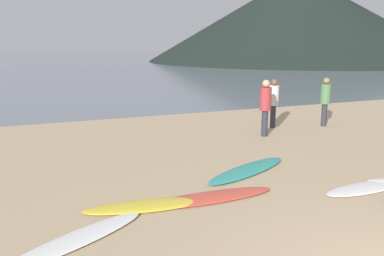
% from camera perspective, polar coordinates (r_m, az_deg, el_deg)
% --- Properties ---
extents(ground_plane, '(120.00, 120.00, 0.20)m').
position_cam_1_polar(ground_plane, '(13.23, -4.94, -0.36)').
color(ground_plane, tan).
rests_on(ground_plane, ground).
extents(ocean_water, '(140.00, 100.00, 0.01)m').
position_cam_1_polar(ocean_water, '(64.59, -19.10, 9.05)').
color(ocean_water, slate).
rests_on(ocean_water, ground).
extents(headland_hill, '(43.94, 43.94, 12.58)m').
position_cam_1_polar(headland_hill, '(63.01, 14.76, 14.98)').
color(headland_hill, black).
rests_on(headland_hill, ground).
extents(surfboard_0, '(2.27, 1.52, 0.07)m').
position_cam_1_polar(surfboard_0, '(6.07, -16.04, -14.97)').
color(surfboard_0, white).
rests_on(surfboard_0, ground).
extents(surfboard_1, '(2.15, 0.83, 0.08)m').
position_cam_1_polar(surfboard_1, '(6.95, -6.69, -10.95)').
color(surfboard_1, yellow).
rests_on(surfboard_1, ground).
extents(surfboard_2, '(2.58, 0.59, 0.06)m').
position_cam_1_polar(surfboard_2, '(7.25, 2.27, -9.91)').
color(surfboard_2, '#D84C38').
rests_on(surfboard_2, ground).
extents(surfboard_3, '(2.56, 1.59, 0.07)m').
position_cam_1_polar(surfboard_3, '(8.81, 7.96, -5.94)').
color(surfboard_3, teal).
rests_on(surfboard_3, ground).
extents(surfboard_4, '(2.00, 0.64, 0.07)m').
position_cam_1_polar(surfboard_4, '(8.42, 23.68, -7.78)').
color(surfboard_4, white).
rests_on(surfboard_4, ground).
extents(person_0, '(0.34, 0.34, 1.69)m').
position_cam_1_polar(person_0, '(11.98, 10.43, 3.49)').
color(person_0, '#2D2D38').
rests_on(person_0, ground).
extents(person_1, '(0.33, 0.33, 1.62)m').
position_cam_1_polar(person_1, '(13.98, 18.49, 4.13)').
color(person_1, '#2D2D38').
rests_on(person_1, ground).
extents(person_2, '(0.32, 0.32, 1.59)m').
position_cam_1_polar(person_2, '(13.29, 11.57, 4.06)').
color(person_2, '#2D2D38').
rests_on(person_2, ground).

